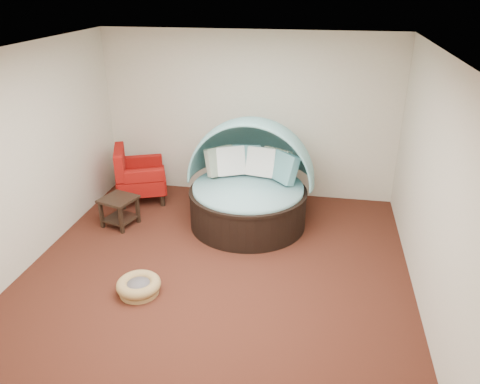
% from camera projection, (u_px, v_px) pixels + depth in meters
% --- Properties ---
extents(floor, '(5.00, 5.00, 0.00)m').
position_uv_depth(floor, '(218.00, 267.00, 6.25)').
color(floor, '#4B2315').
rests_on(floor, ground).
extents(wall_back, '(5.00, 0.00, 5.00)m').
position_uv_depth(wall_back, '(249.00, 116.00, 7.91)').
color(wall_back, beige).
rests_on(wall_back, floor).
extents(wall_front, '(5.00, 0.00, 5.00)m').
position_uv_depth(wall_front, '(140.00, 295.00, 3.43)').
color(wall_front, beige).
rests_on(wall_front, floor).
extents(wall_left, '(0.00, 5.00, 5.00)m').
position_uv_depth(wall_left, '(28.00, 158.00, 6.07)').
color(wall_left, beige).
rests_on(wall_left, floor).
extents(wall_right, '(0.00, 5.00, 5.00)m').
position_uv_depth(wall_right, '(432.00, 185.00, 5.27)').
color(wall_right, beige).
rests_on(wall_right, floor).
extents(ceiling, '(5.00, 5.00, 0.00)m').
position_uv_depth(ceiling, '(213.00, 51.00, 5.09)').
color(ceiling, white).
rests_on(ceiling, wall_back).
extents(canopy_daybed, '(1.98, 1.86, 1.65)m').
position_uv_depth(canopy_daybed, '(250.00, 176.00, 7.14)').
color(canopy_daybed, black).
rests_on(canopy_daybed, floor).
extents(pet_basket, '(0.60, 0.60, 0.19)m').
position_uv_depth(pet_basket, '(139.00, 286.00, 5.70)').
color(pet_basket, olive).
rests_on(pet_basket, floor).
extents(red_armchair, '(1.06, 1.06, 0.96)m').
position_uv_depth(red_armchair, '(137.00, 176.00, 7.99)').
color(red_armchair, black).
rests_on(red_armchair, floor).
extents(side_table, '(0.61, 0.61, 0.47)m').
position_uv_depth(side_table, '(119.00, 208.00, 7.21)').
color(side_table, black).
rests_on(side_table, floor).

